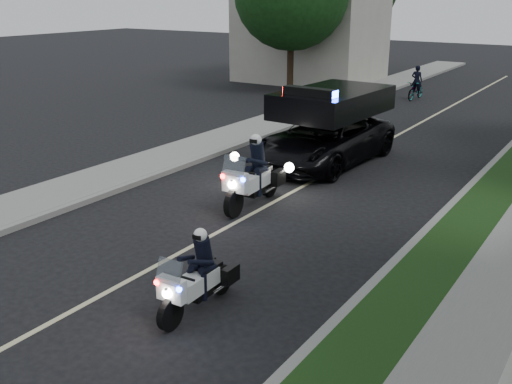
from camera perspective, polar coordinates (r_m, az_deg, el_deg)
ground at (r=11.79m, az=-12.50°, el=-8.52°), size 120.00×120.00×0.00m
curb_right at (r=18.31m, az=20.41°, el=0.93°), size 0.20×60.00×0.15m
grass_verge at (r=18.18m, az=22.54°, el=0.56°), size 1.20×60.00×0.16m
curb_left at (r=21.48m, az=-1.28°, el=4.66°), size 0.20×60.00×0.15m
sidewalk_left at (r=22.11m, az=-3.64°, el=5.04°), size 2.00×60.00×0.16m
building_far at (r=37.64m, az=5.30°, el=15.94°), size 8.00×6.00×7.00m
lane_marking at (r=19.55m, az=8.69°, el=2.79°), size 0.12×50.00×0.01m
police_moto_left at (r=15.47m, az=-0.29°, el=-1.33°), size 0.91×2.27×1.90m
police_moto_right at (r=10.67m, az=-5.57°, el=-11.21°), size 0.67×1.79×1.51m
police_suv at (r=19.45m, az=6.62°, el=2.79°), size 2.92×5.83×2.77m
bicycle at (r=32.15m, az=15.10°, el=8.63°), size 0.72×1.81×0.93m
cyclist at (r=32.15m, az=15.10°, el=8.63°), size 0.58×0.40×1.54m
tree_left_near at (r=33.62m, az=3.28°, el=9.66°), size 7.41×7.41×10.31m
tree_left_far at (r=40.36m, az=8.10°, el=11.04°), size 8.32×8.32×11.92m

